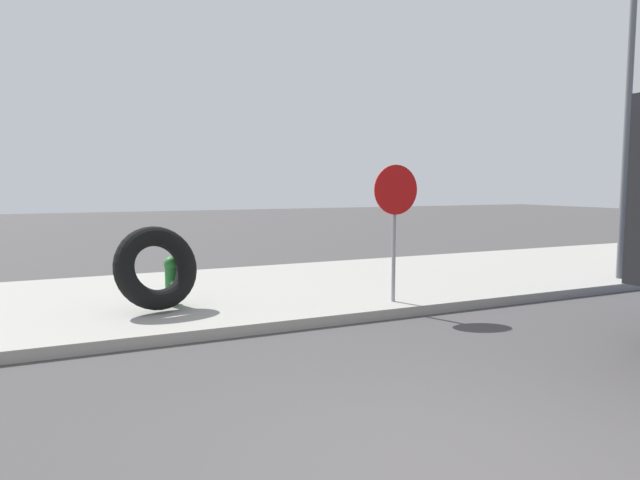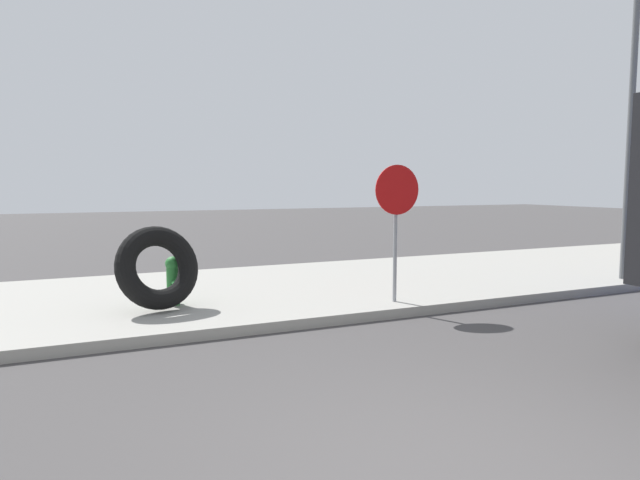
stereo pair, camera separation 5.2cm
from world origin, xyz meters
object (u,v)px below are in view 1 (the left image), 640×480
loose_tire (156,268)px  fire_hydrant (172,279)px  stop_sign (395,207)px  street_light_pole (628,113)px

loose_tire → fire_hydrant: bearing=48.5°
fire_hydrant → stop_sign: (3.18, -1.19, 1.07)m
street_light_pole → stop_sign: bearing=-179.8°
loose_tire → stop_sign: 3.65m
stop_sign → street_light_pole: 5.44m
stop_sign → loose_tire: bearing=165.5°
stop_sign → street_light_pole: bearing=0.2°
fire_hydrant → loose_tire: loose_tire is taller
fire_hydrant → stop_sign: bearing=-20.6°
loose_tire → street_light_pole: 9.02m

